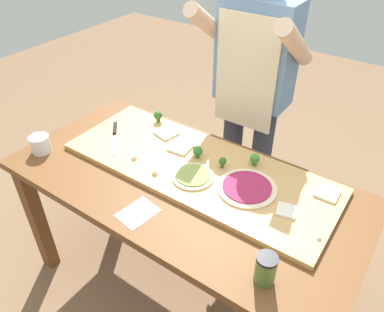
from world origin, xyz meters
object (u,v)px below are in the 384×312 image
at_px(cheese_crumble_b, 319,238).
at_px(prep_table, 183,197).
at_px(broccoli_floret_front_mid, 158,116).
at_px(pizza_slice_far_left, 180,148).
at_px(sauce_jar, 266,269).
at_px(broccoli_floret_front_left, 255,159).
at_px(cook_center, 253,84).
at_px(broccoli_floret_center_right, 198,151).
at_px(flour_cup, 41,145).
at_px(pizza_slice_near_left, 286,211).
at_px(recipe_note, 138,213).
at_px(pizza_whole_pesto_green, 193,176).
at_px(broccoli_floret_front_right, 223,162).
at_px(pizza_slice_far_right, 327,193).
at_px(pizza_slice_near_right, 167,133).
at_px(cheese_crumble_c, 155,172).
at_px(cheese_crumble_a, 134,157).
at_px(chefs_knife, 114,134).
at_px(pizza_whole_beet_magenta, 247,188).

bearing_deg(cheese_crumble_b, prep_table, 179.46).
bearing_deg(broccoli_floret_front_mid, pizza_slice_far_left, -29.02).
bearing_deg(sauce_jar, pizza_slice_far_left, 147.03).
height_order(broccoli_floret_front_left, broccoli_floret_front_mid, broccoli_floret_front_mid).
xyz_separation_m(prep_table, cook_center, (-0.01, 0.68, 0.31)).
bearing_deg(broccoli_floret_center_right, flour_cup, -151.32).
xyz_separation_m(pizza_slice_near_left, recipe_note, (-0.51, -0.33, -0.03)).
bearing_deg(pizza_whole_pesto_green, cook_center, 95.09).
distance_m(broccoli_floret_center_right, broccoli_floret_front_right, 0.14).
bearing_deg(pizza_slice_far_right, broccoli_floret_front_mid, 176.65).
xyz_separation_m(pizza_slice_near_right, broccoli_floret_front_left, (0.50, 0.03, 0.03)).
relative_size(pizza_slice_far_right, cheese_crumble_c, 4.61).
xyz_separation_m(broccoli_floret_front_right, cook_center, (-0.13, 0.52, 0.15)).
bearing_deg(pizza_slice_far_right, pizza_whole_pesto_green, -156.38).
xyz_separation_m(broccoli_floret_center_right, cheese_crumble_a, (-0.24, -0.18, -0.03)).
relative_size(cheese_crumble_c, sauce_jar, 0.17).
distance_m(cheese_crumble_b, cheese_crumble_c, 0.75).
bearing_deg(prep_table, cheese_crumble_a, -174.65).
bearing_deg(recipe_note, pizza_whole_pesto_green, 76.27).
height_order(pizza_slice_far_right, cheese_crumble_a, cheese_crumble_a).
bearing_deg(pizza_slice_far_left, cook_center, 76.66).
relative_size(pizza_slice_far_right, broccoli_floret_front_right, 1.76).
bearing_deg(pizza_slice_far_right, pizza_slice_far_left, -173.21).
bearing_deg(pizza_slice_near_right, recipe_note, -64.23).
distance_m(pizza_slice_far_left, recipe_note, 0.46).
distance_m(pizza_slice_far_left, cheese_crumble_a, 0.23).
xyz_separation_m(pizza_slice_far_left, sauce_jar, (0.67, -0.44, 0.03)).
height_order(pizza_slice_near_left, cheese_crumble_b, same).
xyz_separation_m(cheese_crumble_b, cheese_crumble_c, (-0.75, -0.05, 0.00)).
relative_size(chefs_knife, broccoli_floret_center_right, 3.86).
bearing_deg(sauce_jar, broccoli_floret_center_right, 142.89).
height_order(broccoli_floret_front_right, cheese_crumble_b, broccoli_floret_front_right).
xyz_separation_m(chefs_knife, recipe_note, (0.46, -0.35, -0.03)).
distance_m(pizza_slice_far_right, broccoli_floret_center_right, 0.61).
relative_size(cheese_crumble_a, flour_cup, 0.20).
bearing_deg(broccoli_floret_center_right, recipe_note, -90.58).
distance_m(cheese_crumble_c, flour_cup, 0.62).
bearing_deg(broccoli_floret_front_left, chefs_knife, -165.23).
relative_size(pizza_whole_beet_magenta, cook_center, 0.16).
xyz_separation_m(pizza_slice_far_left, cheese_crumble_c, (0.02, -0.23, 0.00)).
height_order(broccoli_floret_front_right, cheese_crumble_c, broccoli_floret_front_right).
xyz_separation_m(pizza_slice_far_right, broccoli_floret_front_left, (-0.35, 0.01, 0.03)).
bearing_deg(flour_cup, pizza_slice_far_right, 20.16).
relative_size(broccoli_floret_front_mid, cook_center, 0.04).
relative_size(prep_table, pizza_slice_far_right, 17.32).
bearing_deg(broccoli_floret_front_right, broccoli_floret_front_left, 41.84).
relative_size(cheese_crumble_b, sauce_jar, 0.10).
bearing_deg(prep_table, flour_cup, -162.78).
bearing_deg(broccoli_floret_front_mid, cheese_crumble_b, -17.12).
bearing_deg(broccoli_floret_front_right, broccoli_floret_front_mid, 163.32).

